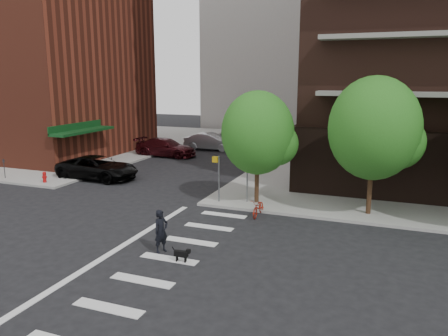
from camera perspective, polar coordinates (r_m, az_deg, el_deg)
ground at (r=19.24m, az=-15.18°, el=-10.11°), size 120.00×120.00×0.00m
sidewalk_nw at (r=52.17m, az=-21.82°, el=3.32°), size 31.00×33.00×0.15m
crosswalk at (r=18.08m, az=-9.41°, el=-11.27°), size 3.85×13.00×0.01m
midrise_nw at (r=46.11m, az=-25.20°, el=14.62°), size 21.40×15.50×20.00m
tree_a at (r=23.94m, az=4.40°, el=4.59°), size 4.00×4.00×5.90m
tree_b at (r=22.91m, az=19.00°, el=4.92°), size 4.50×4.50×6.65m
pedestrian_signal at (r=24.31m, az=0.13°, el=-0.50°), size 2.18×0.67×2.60m
fire_hydrant at (r=31.35m, az=-22.40°, el=-1.03°), size 0.24×0.24×0.73m
parking_meter at (r=33.75m, az=-26.79°, el=0.16°), size 0.10×0.08×1.32m
parked_car_black at (r=31.78m, az=-16.18°, el=0.04°), size 2.75×5.84×1.61m
parked_car_maroon at (r=39.60m, az=-7.61°, el=2.69°), size 2.31×5.62×1.63m
parked_car_silver at (r=42.68m, az=-1.75°, el=3.48°), size 1.96×5.15×1.68m
scooter at (r=22.62m, az=4.52°, el=-5.16°), size 0.62×1.73×0.90m
dog_walker at (r=18.11m, az=-8.23°, el=-8.17°), size 0.77×0.66×1.79m
dog at (r=17.27m, az=-5.50°, el=-11.07°), size 0.66×0.23×0.55m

